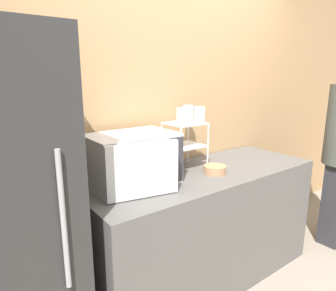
{
  "coord_description": "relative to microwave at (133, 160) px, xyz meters",
  "views": [
    {
      "loc": [
        -1.49,
        -1.2,
        1.59
      ],
      "look_at": [
        -0.31,
        0.38,
        1.12
      ],
      "focal_mm": 32.0,
      "sensor_mm": 36.0,
      "label": 1
    }
  ],
  "objects": [
    {
      "name": "microwave",
      "position": [
        0.0,
        0.0,
        0.0
      ],
      "size": [
        0.57,
        0.49,
        0.34
      ],
      "color": "silver",
      "rests_on": "counter"
    },
    {
      "name": "dish_rack",
      "position": [
        0.5,
        0.07,
        0.09
      ],
      "size": [
        0.28,
        0.24,
        0.36
      ],
      "color": "white",
      "rests_on": "counter"
    },
    {
      "name": "bowl",
      "position": [
        0.6,
        -0.16,
        -0.14
      ],
      "size": [
        0.17,
        0.17,
        0.06
      ],
      "color": "#AD7F56",
      "rests_on": "counter"
    },
    {
      "name": "counter",
      "position": [
        0.56,
        -0.08,
        -0.61
      ],
      "size": [
        1.87,
        0.69,
        0.89
      ],
      "color": "#595654",
      "rests_on": "ground_plane"
    },
    {
      "name": "glass_back_right",
      "position": [
        0.59,
        0.14,
        0.25
      ],
      "size": [
        0.08,
        0.08,
        0.12
      ],
      "color": "silver",
      "rests_on": "dish_rack"
    },
    {
      "name": "glass_front_left",
      "position": [
        0.42,
        0.01,
        0.25
      ],
      "size": [
        0.08,
        0.08,
        0.12
      ],
      "color": "silver",
      "rests_on": "dish_rack"
    },
    {
      "name": "wall_back",
      "position": [
        0.56,
        0.31,
        0.24
      ],
      "size": [
        8.0,
        0.06,
        2.6
      ],
      "color": "tan",
      "rests_on": "ground_plane"
    },
    {
      "name": "refrigerator",
      "position": [
        -0.78,
        -0.08,
        -0.16
      ],
      "size": [
        0.62,
        0.72,
        1.8
      ],
      "color": "#2D2D2D",
      "rests_on": "ground_plane"
    },
    {
      "name": "glass_front_right",
      "position": [
        0.58,
        0.0,
        0.25
      ],
      "size": [
        0.08,
        0.08,
        0.12
      ],
      "color": "silver",
      "rests_on": "dish_rack"
    }
  ]
}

